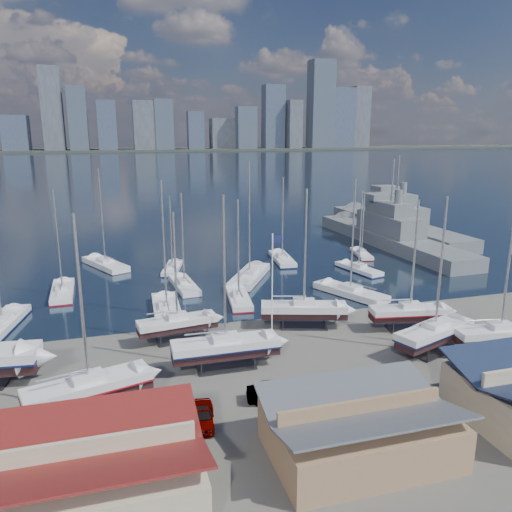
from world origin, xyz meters
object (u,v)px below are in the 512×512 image
object	(u,v)px
naval_ship_west	(395,224)
car_a	(203,416)
flagpole	(273,283)
naval_ship_east	(389,237)

from	to	relation	value
naval_ship_west	car_a	bearing A→B (deg)	138.27
naval_ship_west	flagpole	bearing A→B (deg)	137.72
naval_ship_east	flagpole	size ratio (longest dim) A/B	3.77
car_a	naval_ship_west	bearing A→B (deg)	58.55
naval_ship_west	car_a	world-z (taller)	naval_ship_west
naval_ship_west	car_a	size ratio (longest dim) A/B	11.03
naval_ship_west	car_a	xyz separation A→B (m)	(-53.91, -62.18, -0.95)
naval_ship_west	flagpole	size ratio (longest dim) A/B	3.91
naval_ship_east	naval_ship_west	world-z (taller)	naval_ship_west
car_a	flagpole	world-z (taller)	flagpole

